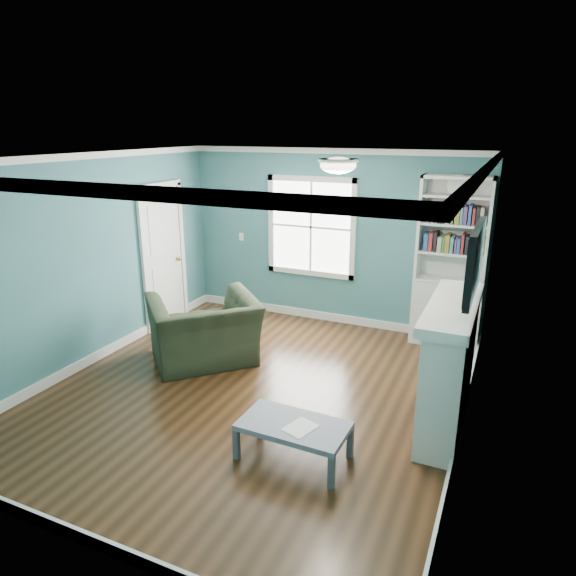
% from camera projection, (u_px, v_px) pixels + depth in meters
% --- Properties ---
extents(floor, '(5.00, 5.00, 0.00)m').
position_uv_depth(floor, '(254.00, 392.00, 5.85)').
color(floor, black).
rests_on(floor, ground).
extents(room_walls, '(5.00, 5.00, 5.00)m').
position_uv_depth(room_walls, '(251.00, 257.00, 5.37)').
color(room_walls, '#396C6E').
rests_on(room_walls, ground).
extents(trim, '(4.50, 5.00, 2.60)m').
position_uv_depth(trim, '(251.00, 289.00, 5.47)').
color(trim, white).
rests_on(trim, ground).
extents(window, '(1.40, 0.06, 1.50)m').
position_uv_depth(window, '(311.00, 227.00, 7.69)').
color(window, white).
rests_on(window, room_walls).
extents(bookshelf, '(0.90, 0.35, 2.31)m').
position_uv_depth(bookshelf, '(449.00, 280.00, 6.88)').
color(bookshelf, silver).
rests_on(bookshelf, ground).
extents(fireplace, '(0.44, 1.58, 1.30)m').
position_uv_depth(fireplace, '(450.00, 367.00, 5.02)').
color(fireplace, black).
rests_on(fireplace, ground).
extents(tv, '(0.06, 1.10, 0.65)m').
position_uv_depth(tv, '(475.00, 261.00, 4.65)').
color(tv, black).
rests_on(tv, fireplace).
extents(door, '(0.12, 0.98, 2.17)m').
position_uv_depth(door, '(164.00, 255.00, 7.61)').
color(door, silver).
rests_on(door, ground).
extents(ceiling_fixture, '(0.38, 0.38, 0.15)m').
position_uv_depth(ceiling_fixture, '(338.00, 164.00, 4.82)').
color(ceiling_fixture, white).
rests_on(ceiling_fixture, room_walls).
extents(light_switch, '(0.08, 0.01, 0.12)m').
position_uv_depth(light_switch, '(241.00, 237.00, 8.23)').
color(light_switch, white).
rests_on(light_switch, room_walls).
extents(recliner, '(1.51, 1.51, 1.13)m').
position_uv_depth(recliner, '(203.00, 320.00, 6.46)').
color(recliner, black).
rests_on(recliner, ground).
extents(coffee_table, '(0.98, 0.55, 0.35)m').
position_uv_depth(coffee_table, '(294.00, 428.00, 4.60)').
color(coffee_table, '#434750').
rests_on(coffee_table, ground).
extents(paper_sheet, '(0.30, 0.34, 0.00)m').
position_uv_depth(paper_sheet, '(300.00, 428.00, 4.52)').
color(paper_sheet, white).
rests_on(paper_sheet, coffee_table).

